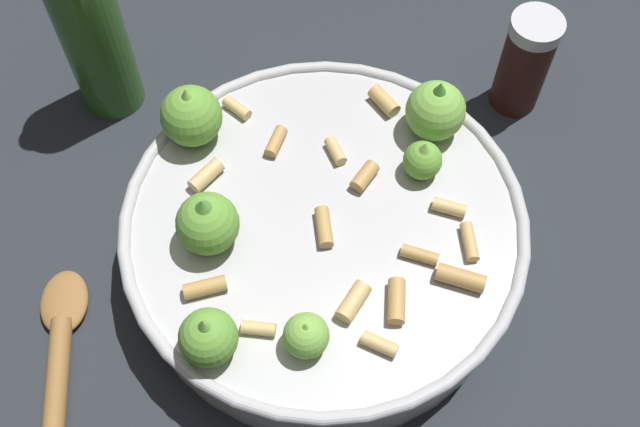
{
  "coord_description": "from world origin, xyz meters",
  "views": [
    {
      "loc": [
        -0.0,
        0.28,
        0.54
      ],
      "look_at": [
        0.0,
        0.0,
        0.07
      ],
      "focal_mm": 43.35,
      "sensor_mm": 36.0,
      "label": 1
    }
  ],
  "objects_px": {
    "olive_oil_bottle": "(85,22)",
    "pepper_shaker": "(521,63)",
    "wooden_spoon": "(52,392)",
    "cooking_pan": "(317,232)"
  },
  "relations": [
    {
      "from": "olive_oil_bottle",
      "to": "pepper_shaker",
      "type": "bearing_deg",
      "value": -179.92
    },
    {
      "from": "wooden_spoon",
      "to": "olive_oil_bottle",
      "type": "bearing_deg",
      "value": -90.27
    },
    {
      "from": "pepper_shaker",
      "to": "cooking_pan",
      "type": "bearing_deg",
      "value": 42.73
    },
    {
      "from": "cooking_pan",
      "to": "pepper_shaker",
      "type": "bearing_deg",
      "value": -137.27
    },
    {
      "from": "cooking_pan",
      "to": "olive_oil_bottle",
      "type": "distance_m",
      "value": 0.25
    },
    {
      "from": "pepper_shaker",
      "to": "olive_oil_bottle",
      "type": "height_order",
      "value": "olive_oil_bottle"
    },
    {
      "from": "cooking_pan",
      "to": "wooden_spoon",
      "type": "bearing_deg",
      "value": 31.86
    },
    {
      "from": "cooking_pan",
      "to": "wooden_spoon",
      "type": "relative_size",
      "value": 1.35
    },
    {
      "from": "pepper_shaker",
      "to": "wooden_spoon",
      "type": "xyz_separation_m",
      "value": [
        0.35,
        0.27,
        -0.04
      ]
    },
    {
      "from": "olive_oil_bottle",
      "to": "cooking_pan",
      "type": "bearing_deg",
      "value": 140.01
    }
  ]
}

